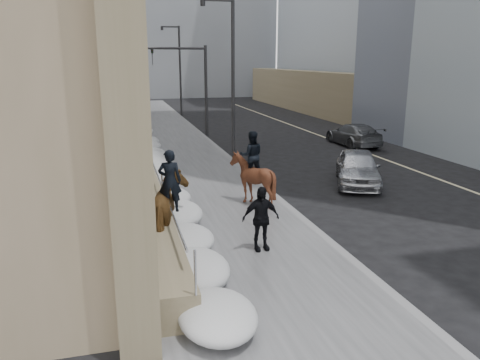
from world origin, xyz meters
name	(u,v)px	position (x,y,z in m)	size (l,w,h in m)	color
ground	(258,280)	(0.00, 0.00, 0.00)	(140.00, 140.00, 0.00)	black
sidewalk	(191,178)	(0.00, 10.00, 0.06)	(5.00, 80.00, 0.12)	#48484A
curb	(249,174)	(2.62, 10.00, 0.06)	(0.24, 80.00, 0.12)	slate
lane_line	(402,166)	(10.50, 10.00, 0.01)	(0.15, 70.00, 0.01)	#BFB78C
bg_building_far	(91,28)	(-6.00, 72.00, 10.00)	(24.00, 12.00, 20.00)	gray
streetlight_mid	(230,70)	(2.74, 14.00, 4.58)	(1.71, 0.24, 8.00)	#2D2D30
streetlight_far	(178,65)	(2.74, 34.00, 4.58)	(1.71, 0.24, 8.00)	#2D2D30
traffic_signal	(192,76)	(2.07, 22.00, 4.00)	(4.10, 0.22, 6.00)	#2D2D30
snow_bank	(163,182)	(-1.42, 8.11, 0.47)	(1.70, 18.10, 0.76)	silver
mounted_horse_left	(170,208)	(-1.75, 2.50, 1.16)	(1.38, 2.44, 2.64)	brown
mounted_horse_right	(252,175)	(1.48, 5.58, 1.17)	(1.69, 1.84, 2.57)	#442113
pedestrian	(261,219)	(0.53, 1.50, 1.00)	(1.03, 0.43, 1.75)	black
car_silver	(358,167)	(6.62, 7.42, 0.72)	(1.71, 4.25, 1.45)	#B0B2B8
car_grey	(353,134)	(10.87, 15.76, 0.67)	(1.89, 4.65, 1.35)	#53565B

